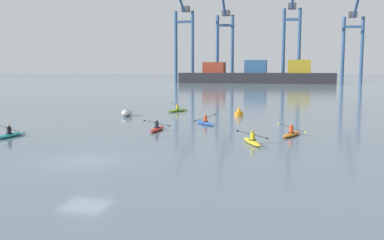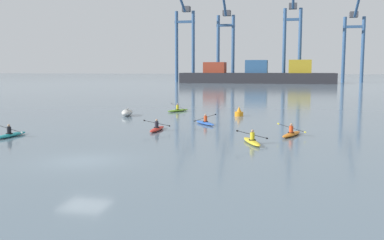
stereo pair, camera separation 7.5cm
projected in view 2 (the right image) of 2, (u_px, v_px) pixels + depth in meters
ground_plane at (84, 161)px, 23.55m from camera, size 800.00×800.00×0.00m
container_barge at (257, 75)px, 149.12m from camera, size 52.18×8.92×7.88m
gantry_crane_west at (185, 35)px, 162.01m from camera, size 7.56×17.77×33.63m
gantry_crane_west_mid at (225, 36)px, 160.66m from camera, size 6.77×17.79×35.92m
gantry_crane_east_mid at (292, 33)px, 152.08m from camera, size 6.54×15.53×35.80m
gantry_crane_east at (354, 37)px, 153.37m from camera, size 7.53×18.74×31.58m
capsized_dinghy at (127, 113)px, 46.04m from camera, size 1.63×2.77×0.76m
channel_buoy at (239, 113)px, 45.82m from camera, size 0.90×0.90×1.00m
kayak_lime at (178, 110)px, 50.65m from camera, size 2.19×3.26×0.97m
kayak_yellow at (252, 141)px, 28.97m from camera, size 2.10×3.39×0.96m
kayak_blue at (205, 122)px, 38.95m from camera, size 2.54×3.07×0.95m
kayak_teal at (10, 135)px, 31.79m from camera, size 2.24×3.43×0.95m
kayak_orange at (291, 134)px, 32.23m from camera, size 2.12×3.40×0.95m
kayak_red at (157, 129)px, 35.04m from camera, size 2.26×3.41×0.95m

